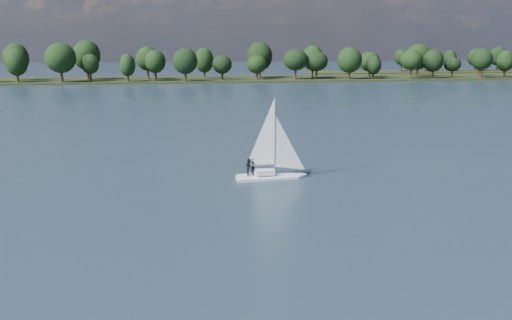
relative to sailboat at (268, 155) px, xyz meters
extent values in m
plane|color=#233342|center=(10.84, 67.45, -2.75)|extent=(700.00, 700.00, 0.00)
cube|color=black|center=(10.84, 179.45, -2.75)|extent=(660.00, 40.00, 1.50)
cube|color=black|center=(170.84, 227.45, -2.75)|extent=(220.00, 30.00, 1.40)
cube|color=white|center=(0.11, 0.00, -2.75)|extent=(7.64, 2.79, 0.88)
cube|color=white|center=(0.11, 0.00, -1.87)|extent=(2.31, 1.52, 0.55)
cylinder|color=#BBBCC3|center=(0.11, 0.00, 2.26)|extent=(0.13, 0.13, 8.80)
imported|color=black|center=(-1.71, 0.25, -1.25)|extent=(0.56, 0.76, 1.90)
imported|color=black|center=(-2.19, -0.07, -1.25)|extent=(0.76, 0.96, 1.90)
camera|label=1|loc=(-10.99, -62.38, 12.43)|focal=40.00mm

